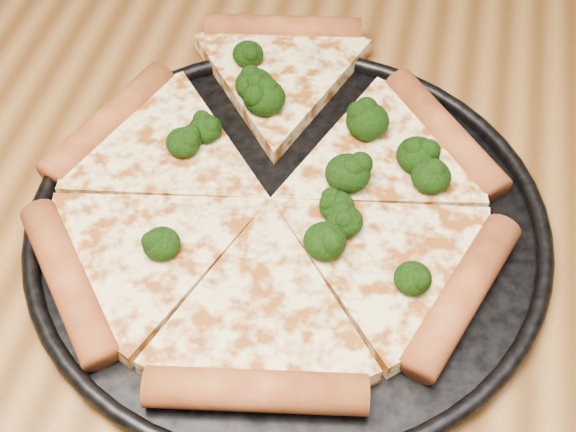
# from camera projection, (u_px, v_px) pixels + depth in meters

# --- Properties ---
(dining_table) EXTENTS (1.20, 0.90, 0.75)m
(dining_table) POSITION_uv_depth(u_px,v_px,m) (268.00, 296.00, 0.70)
(dining_table) COLOR brown
(dining_table) RESTS_ON ground
(pizza_pan) EXTENTS (0.40, 0.40, 0.02)m
(pizza_pan) POSITION_uv_depth(u_px,v_px,m) (288.00, 223.00, 0.63)
(pizza_pan) COLOR black
(pizza_pan) RESTS_ON dining_table
(pizza) EXTENTS (0.38, 0.41, 0.03)m
(pizza) POSITION_uv_depth(u_px,v_px,m) (271.00, 193.00, 0.63)
(pizza) COLOR #FFE69C
(pizza) RESTS_ON pizza_pan
(broccoli_florets) EXTENTS (0.22, 0.24, 0.03)m
(broccoli_florets) POSITION_uv_depth(u_px,v_px,m) (316.00, 153.00, 0.64)
(broccoli_florets) COLOR black
(broccoli_florets) RESTS_ON pizza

